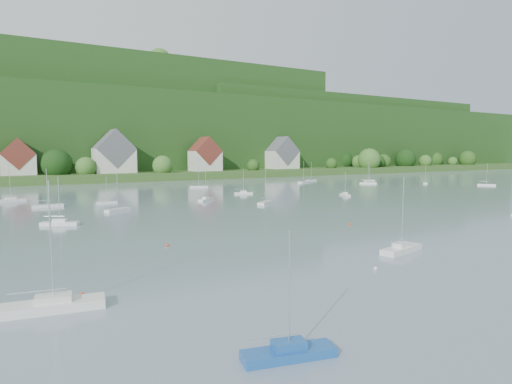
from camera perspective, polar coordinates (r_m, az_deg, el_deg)
far_shore_strip at (r=201.15m, az=-20.12°, el=2.05°), size 600.00×60.00×3.00m
forested_ridge at (r=268.93m, az=-22.81°, el=7.27°), size 620.00×181.22×69.89m
village_building_1 at (r=186.84m, az=-28.69°, el=3.73°), size 12.00×9.36×14.00m
village_building_2 at (r=190.09m, az=-18.08°, el=4.59°), size 16.00×11.44×18.00m
village_building_3 at (r=200.58m, az=-6.68°, el=4.60°), size 13.00×10.40×15.50m
village_building_4 at (r=225.79m, az=3.46°, el=4.75°), size 15.00×10.40×16.50m
near_sailboat_0 at (r=36.79m, az=-24.94°, el=-13.19°), size 7.45×3.11×9.75m
near_sailboat_1 at (r=26.71m, az=4.31°, el=-20.05°), size 5.73×2.74×7.46m
near_sailboat_3 at (r=54.61m, az=18.51°, el=-7.00°), size 6.83×3.18×8.90m
mooring_buoy_0 at (r=38.22m, az=-23.73°, el=-13.21°), size 0.39×0.39×0.39m
mooring_buoy_1 at (r=46.12m, az=15.35°, el=-9.77°), size 0.42×0.42×0.42m
mooring_buoy_2 at (r=72.15m, az=12.21°, el=-4.25°), size 0.49×0.49×0.49m
mooring_buoy_3 at (r=56.19m, az=-11.57°, el=-6.97°), size 0.44×0.44×0.44m
mooring_buoy_4 at (r=92.99m, az=30.45°, el=-2.74°), size 0.48×0.48×0.48m
mooring_buoy_5 at (r=39.44m, az=-21.81°, el=-12.56°), size 0.46×0.46×0.46m
far_sailboat_cluster at (r=120.80m, az=-8.61°, el=-0.19°), size 200.40×80.07×8.71m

